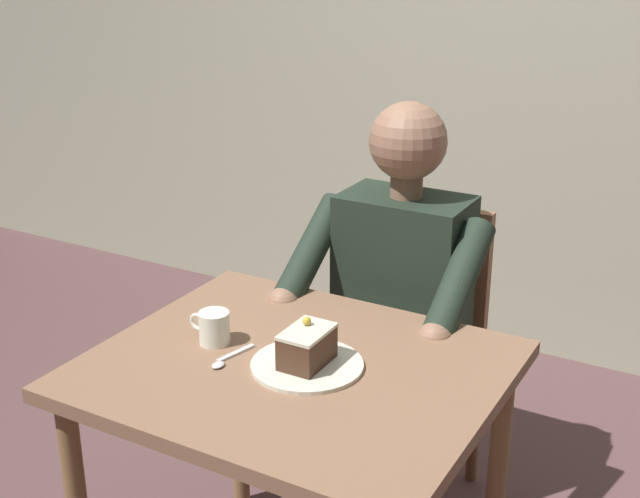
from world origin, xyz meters
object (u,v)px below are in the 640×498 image
Objects in this scene: seated_person at (391,315)px; cake_slice at (307,346)px; chair at (413,340)px; dessert_spoon at (226,359)px; dining_table at (295,402)px; coffee_cup at (214,327)px.

seated_person is 0.54m from cake_slice.
dessert_spoon is (0.14, 0.77, 0.25)m from chair.
coffee_cup is (0.22, 0.01, 0.14)m from dining_table.
coffee_cup is 0.77× the size of dessert_spoon.
cake_slice is 0.20m from dessert_spoon.
chair is 0.23m from seated_person.
chair reaches higher than coffee_cup.
coffee_cup reaches higher than dessert_spoon.
chair is at bearing -90.00° from dining_table.
chair is at bearing -87.34° from cake_slice.
dining_table is 0.53m from seated_person.
chair is at bearing -90.00° from seated_person.
chair is (0.00, -0.70, -0.15)m from dining_table.
coffee_cup is at bearing 67.20° from seated_person.
chair is 0.82m from dessert_spoon.
dining_table is at bearing 90.00° from seated_person.
dining_table is at bearing 90.00° from chair.
dessert_spoon is (0.14, 0.59, 0.10)m from seated_person.
seated_person reaches higher than coffee_cup.
seated_person is (-0.00, 0.17, 0.16)m from chair.
cake_slice is 1.21× the size of coffee_cup.
coffee_cup is (0.22, 0.53, 0.14)m from seated_person.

